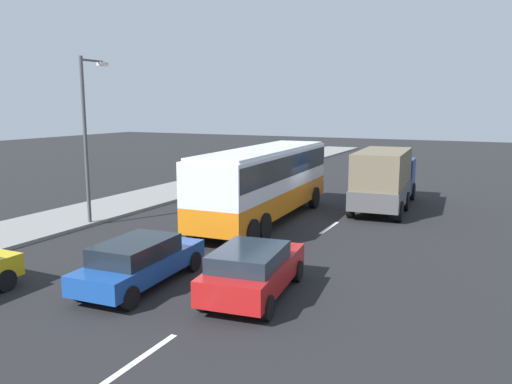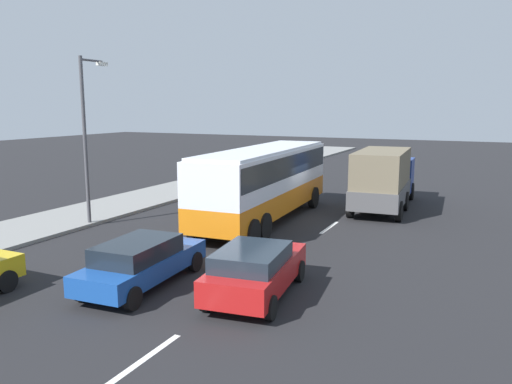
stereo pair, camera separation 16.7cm
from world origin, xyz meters
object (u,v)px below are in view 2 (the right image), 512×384
cargo_truck (384,177)px  pedestrian_near_curb (206,168)px  coach_bus (265,176)px  car_red_compact (256,269)px  car_blue_saloon (142,261)px  street_lamp (87,129)px  pedestrian_at_crossing (221,166)px

cargo_truck → pedestrian_near_curb: bearing=70.3°
coach_bus → cargo_truck: size_ratio=1.41×
car_red_compact → car_blue_saloon: 3.46m
car_red_compact → car_blue_saloon: car_red_compact is taller
car_blue_saloon → coach_bus: bearing=-1.9°
coach_bus → car_red_compact: coach_bus is taller
cargo_truck → coach_bus: bearing=137.1°
car_red_compact → pedestrian_near_curb: bearing=27.9°
pedestrian_near_curb → street_lamp: (-13.00, -1.88, 3.21)m
car_red_compact → cargo_truck: bearing=-9.7°
car_blue_saloon → street_lamp: 9.42m
coach_bus → street_lamp: bearing=118.0°
coach_bus → pedestrian_near_curb: coach_bus is taller
pedestrian_near_curb → pedestrian_at_crossing: 1.09m
pedestrian_at_crossing → cargo_truck: bearing=-40.4°
street_lamp → coach_bus: bearing=-59.2°
coach_bus → car_blue_saloon: size_ratio=2.32×
coach_bus → pedestrian_at_crossing: 12.52m
car_red_compact → car_blue_saloon: (-0.71, 3.38, -0.03)m
coach_bus → pedestrian_near_curb: bearing=40.8°
pedestrian_at_crossing → pedestrian_near_curb: bearing=-156.2°
coach_bus → cargo_truck: bearing=-42.1°
pedestrian_near_curb → street_lamp: size_ratio=0.22×
car_red_compact → car_blue_saloon: bearing=95.1°
cargo_truck → pedestrian_near_curb: 13.43m
cargo_truck → street_lamp: street_lamp is taller
coach_bus → car_red_compact: bearing=-159.8°
cargo_truck → car_red_compact: (-13.85, 0.68, -0.86)m
car_red_compact → pedestrian_at_crossing: size_ratio=2.68×
coach_bus → car_blue_saloon: bearing=178.8°
coach_bus → car_blue_saloon: (-9.29, -0.26, -1.33)m
street_lamp → car_blue_saloon: bearing=-127.4°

